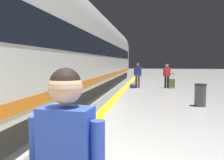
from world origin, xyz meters
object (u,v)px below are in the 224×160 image
Objects in this scene: high_speed_train at (66,46)px; duffel_bag_near at (133,86)px; passenger_mid at (167,74)px; passenger_near at (138,73)px; waste_bin at (200,95)px; suitcase_mid at (172,83)px.

high_speed_train is 6.57m from duffel_bag_near.
passenger_mid reaches higher than duffel_bag_near.
passenger_near reaches higher than waste_bin.
passenger_near is 0.97m from duffel_bag_near.
passenger_mid is (2.31, 0.47, 0.83)m from duffel_bag_near.
passenger_near is 1.72× the size of suitcase_mid.
duffel_bag_near is 0.48× the size of waste_bin.
passenger_mid is at bearing 97.44° from waste_bin.
suitcase_mid is at bearing -32.36° from passenger_mid.
high_speed_train is at bearing -132.30° from suitcase_mid.
high_speed_train is at bearing -115.63° from duffel_bag_near.
suitcase_mid reaches higher than waste_bin.
passenger_near is 6.80m from waste_bin.
passenger_near is at bearing 114.70° from waste_bin.
high_speed_train reaches higher than duffel_bag_near.
duffel_bag_near is (-0.32, -0.20, -0.89)m from passenger_near.
passenger_mid is (1.99, 0.28, -0.06)m from passenger_near.
passenger_near is 1.93× the size of waste_bin.
passenger_mid is at bearing 147.64° from suitcase_mid.
passenger_near is 2.41m from suitcase_mid.
waste_bin is at bearing -65.30° from passenger_near.
passenger_mid reaches higher than waste_bin.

